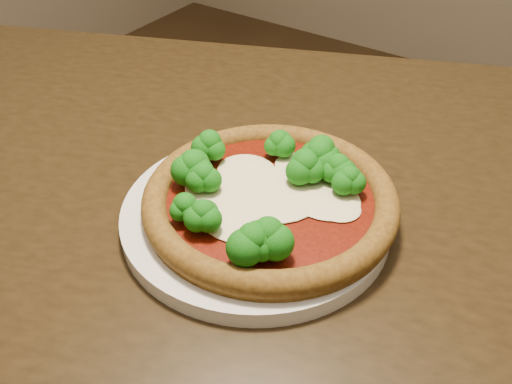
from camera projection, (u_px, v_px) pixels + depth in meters
The scene contains 3 objects.
dining_table at pixel (247, 240), 0.73m from camera, with size 1.49×1.19×0.75m.
plate at pixel (256, 215), 0.61m from camera, with size 0.28×0.28×0.02m, color silver.
pizza at pixel (270, 194), 0.59m from camera, with size 0.27×0.27×0.06m.
Camera 1 is at (0.07, -0.42, 1.16)m, focal length 40.00 mm.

